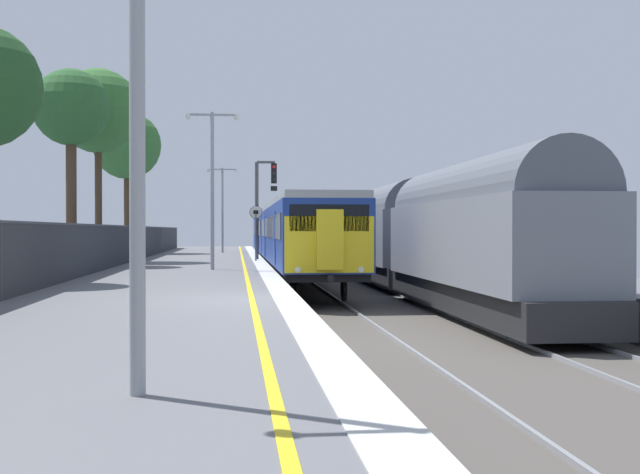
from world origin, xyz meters
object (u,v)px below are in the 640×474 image
at_px(commuter_train_at_platform, 287,233).
at_px(platform_lamp_far, 222,202).
at_px(signal_gantry, 262,198).
at_px(background_tree_back, 71,112).
at_px(background_tree_right, 128,148).
at_px(platform_lamp_mid, 212,177).
at_px(platform_lamp_near, 137,66).
at_px(freight_train_adjacent_track, 421,232).
at_px(background_tree_centre, 97,114).
at_px(speed_limit_sign, 256,226).

height_order(commuter_train_at_platform, platform_lamp_far, platform_lamp_far).
relative_size(signal_gantry, platform_lamp_far, 0.89).
relative_size(commuter_train_at_platform, background_tree_back, 5.03).
bearing_deg(background_tree_right, platform_lamp_mid, -74.97).
height_order(platform_lamp_mid, platform_lamp_far, platform_lamp_mid).
bearing_deg(background_tree_right, platform_lamp_near, -82.51).
bearing_deg(platform_lamp_mid, platform_lamp_near, -90.00).
relative_size(freight_train_adjacent_track, platform_lamp_mid, 4.82).
height_order(freight_train_adjacent_track, background_tree_centre, background_tree_centre).
xyz_separation_m(commuter_train_at_platform, signal_gantry, (-1.47, -3.79, 1.79)).
xyz_separation_m(signal_gantry, speed_limit_sign, (-0.38, -2.18, -1.40)).
bearing_deg(signal_gantry, commuter_train_at_platform, 68.83).
bearing_deg(background_tree_right, background_tree_back, -90.04).
bearing_deg(signal_gantry, platform_lamp_mid, -101.95).
xyz_separation_m(speed_limit_sign, platform_lamp_near, (-1.79, -30.83, 1.24)).
bearing_deg(background_tree_centre, freight_train_adjacent_track, -34.50).
bearing_deg(freight_train_adjacent_track, speed_limit_sign, 123.38).
relative_size(freight_train_adjacent_track, speed_limit_sign, 10.76).
bearing_deg(freight_train_adjacent_track, background_tree_right, 120.79).
distance_m(platform_lamp_far, background_tree_back, 19.77).
bearing_deg(platform_lamp_mid, background_tree_centre, 123.78).
height_order(platform_lamp_far, background_tree_right, background_tree_right).
distance_m(speed_limit_sign, background_tree_back, 9.81).
relative_size(platform_lamp_near, background_tree_right, 0.54).
distance_m(commuter_train_at_platform, background_tree_back, 14.64).
bearing_deg(background_tree_right, background_tree_centre, -88.43).
bearing_deg(signal_gantry, platform_lamp_near, -93.76).
height_order(platform_lamp_near, background_tree_centre, background_tree_centre).
bearing_deg(signal_gantry, freight_train_adjacent_track, -63.66).
distance_m(platform_lamp_near, platform_lamp_far, 45.52).
height_order(commuter_train_at_platform, background_tree_centre, background_tree_centre).
height_order(speed_limit_sign, background_tree_back, background_tree_back).
height_order(speed_limit_sign, background_tree_centre, background_tree_centre).
distance_m(speed_limit_sign, background_tree_right, 16.55).
distance_m(platform_lamp_mid, platform_lamp_far, 22.76).
height_order(commuter_train_at_platform, platform_lamp_near, platform_lamp_near).
relative_size(commuter_train_at_platform, platform_lamp_far, 7.40).
distance_m(commuter_train_at_platform, platform_lamp_far, 9.65).
xyz_separation_m(speed_limit_sign, platform_lamp_mid, (-1.79, -8.07, 1.75)).
xyz_separation_m(speed_limit_sign, background_tree_back, (-7.68, -3.93, 4.66)).
xyz_separation_m(freight_train_adjacent_track, background_tree_right, (-13.51, 22.68, 5.26)).
xyz_separation_m(freight_train_adjacent_track, background_tree_back, (-13.53, 4.95, 4.95)).
bearing_deg(background_tree_back, platform_lamp_near, -77.66).
height_order(speed_limit_sign, background_tree_right, background_tree_right).
bearing_deg(background_tree_centre, commuter_train_at_platform, 32.50).
height_order(speed_limit_sign, platform_lamp_far, platform_lamp_far).
xyz_separation_m(commuter_train_at_platform, background_tree_centre, (-9.14, -5.82, 5.53)).
bearing_deg(background_tree_right, freight_train_adjacent_track, -59.21).
bearing_deg(background_tree_right, commuter_train_at_platform, -39.47).
xyz_separation_m(freight_train_adjacent_track, signal_gantry, (-5.47, 11.06, 1.68)).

